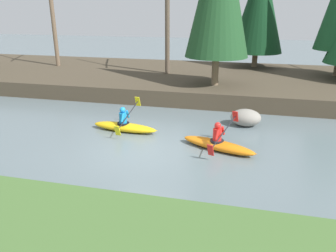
{
  "coord_description": "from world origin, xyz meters",
  "views": [
    {
      "loc": [
        3.12,
        -9.87,
        4.67
      ],
      "look_at": [
        0.46,
        1.19,
        0.55
      ],
      "focal_mm": 35.0,
      "sensor_mm": 36.0,
      "label": 1
    }
  ],
  "objects": [
    {
      "name": "ground_plane",
      "position": [
        0.0,
        0.0,
        0.0
      ],
      "size": [
        90.0,
        90.0,
        0.0
      ],
      "primitive_type": "plane",
      "color": "slate"
    },
    {
      "name": "conifer_tree_mid_left",
      "position": [
        3.62,
        13.64,
        4.84
      ],
      "size": [
        3.44,
        3.44,
        7.07
      ],
      "color": "#7A664C",
      "rests_on": "riverbank_far"
    },
    {
      "name": "kayaker_lead",
      "position": [
        2.39,
        0.7,
        0.22
      ],
      "size": [
        2.74,
        2.0,
        1.2
      ],
      "rotation": [
        0.0,
        0.0,
        -0.36
      ],
      "color": "orange",
      "rests_on": "ground"
    },
    {
      "name": "kayaker_middle",
      "position": [
        -1.42,
        1.67,
        0.22
      ],
      "size": [
        2.79,
        2.07,
        1.2
      ],
      "rotation": [
        0.0,
        0.0,
        -0.1
      ],
      "color": "yellow",
      "rests_on": "ground"
    },
    {
      "name": "bare_tree_upstream",
      "position": [
        -9.81,
        10.95,
        4.17
      ],
      "size": [
        3.91,
        3.87,
        7.13
      ],
      "color": "brown",
      "rests_on": "riverbank_far"
    },
    {
      "name": "riverbank_far",
      "position": [
        0.0,
        10.27,
        0.41
      ],
      "size": [
        44.0,
        10.03,
        0.82
      ],
      "color": "#473D2D",
      "rests_on": "ground"
    },
    {
      "name": "bare_tree_mid_upstream",
      "position": [
        -1.64,
        9.97,
        4.08
      ],
      "size": [
        3.81,
        3.77,
        6.94
      ],
      "color": "brown",
      "rests_on": "riverbank_far"
    },
    {
      "name": "boulder_midstream",
      "position": [
        3.25,
        3.48,
        0.35
      ],
      "size": [
        1.25,
        0.98,
        0.71
      ],
      "color": "gray",
      "rests_on": "ground"
    }
  ]
}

